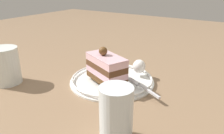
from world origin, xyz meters
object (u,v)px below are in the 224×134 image
object	(u,v)px
dessert_plate	(112,80)
drink_glass_far	(116,117)
fork	(141,87)
drink_glass_near	(6,67)
whipped_cream_dollop	(139,66)
cake_slice	(106,68)

from	to	relation	value
dessert_plate	drink_glass_far	world-z (taller)	drink_glass_far
fork	drink_glass_near	size ratio (longest dim) A/B	1.15
whipped_cream_dollop	drink_glass_far	xyz separation A→B (m)	(-0.26, -0.09, 0.01)
whipped_cream_dollop	drink_glass_near	xyz separation A→B (m)	(-0.22, 0.29, 0.01)
cake_slice	drink_glass_near	world-z (taller)	cake_slice
drink_glass_far	fork	bearing A→B (deg)	11.93
dessert_plate	fork	world-z (taller)	fork
dessert_plate	fork	size ratio (longest dim) A/B	2.03
whipped_cream_dollop	drink_glass_near	distance (m)	0.36
drink_glass_near	drink_glass_far	world-z (taller)	drink_glass_far
cake_slice	whipped_cream_dollop	xyz separation A→B (m)	(0.09, -0.05, -0.02)
whipped_cream_dollop	drink_glass_near	world-z (taller)	drink_glass_near
whipped_cream_dollop	drink_glass_far	distance (m)	0.28
fork	drink_glass_near	xyz separation A→B (m)	(-0.14, 0.33, 0.03)
cake_slice	dessert_plate	bearing A→B (deg)	-7.36
drink_glass_near	dessert_plate	bearing A→B (deg)	-56.56
whipped_cream_dollop	fork	size ratio (longest dim) A/B	0.35
drink_glass_near	drink_glass_far	size ratio (longest dim) A/B	0.97
whipped_cream_dollop	fork	distance (m)	0.10
cake_slice	whipped_cream_dollop	world-z (taller)	cake_slice
dessert_plate	drink_glass_near	xyz separation A→B (m)	(-0.16, 0.24, 0.04)
whipped_cream_dollop	drink_glass_near	size ratio (longest dim) A/B	0.40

